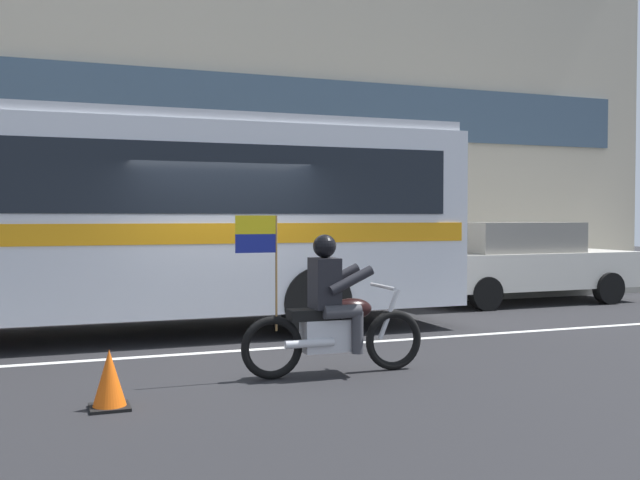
% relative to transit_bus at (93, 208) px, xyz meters
% --- Properties ---
extents(ground_plane, '(60.00, 60.00, 0.00)m').
position_rel_transit_bus_xyz_m(ground_plane, '(1.64, -1.19, -1.88)').
color(ground_plane, black).
extents(sidewalk_curb, '(28.00, 3.80, 0.15)m').
position_rel_transit_bus_xyz_m(sidewalk_curb, '(1.64, 3.91, -1.81)').
color(sidewalk_curb, gray).
rests_on(sidewalk_curb, ground_plane).
extents(lane_center_stripe, '(26.60, 0.14, 0.01)m').
position_rel_transit_bus_xyz_m(lane_center_stripe, '(1.64, -1.79, -1.88)').
color(lane_center_stripe, silver).
rests_on(lane_center_stripe, ground_plane).
extents(office_building_facade, '(28.00, 0.89, 12.64)m').
position_rel_transit_bus_xyz_m(office_building_facade, '(1.64, 6.20, 4.44)').
color(office_building_facade, '#B2A893').
rests_on(office_building_facade, ground_plane).
extents(transit_bus, '(10.97, 2.67, 3.22)m').
position_rel_transit_bus_xyz_m(transit_bus, '(0.00, 0.00, 0.00)').
color(transit_bus, silver).
rests_on(transit_bus, ground_plane).
extents(motorcycle_with_rider, '(2.20, 0.64, 1.78)m').
position_rel_transit_bus_xyz_m(motorcycle_with_rider, '(2.33, -3.56, -1.22)').
color(motorcycle_with_rider, black).
rests_on(motorcycle_with_rider, ground_plane).
extents(parked_sedan_curbside, '(4.69, 1.91, 1.64)m').
position_rel_transit_bus_xyz_m(parked_sedan_curbside, '(8.42, 1.39, -1.03)').
color(parked_sedan_curbside, silver).
rests_on(parked_sedan_curbside, ground_plane).
extents(traffic_cone, '(0.36, 0.36, 0.55)m').
position_rel_transit_bus_xyz_m(traffic_cone, '(-0.11, -4.18, -1.62)').
color(traffic_cone, '#EA590F').
rests_on(traffic_cone, ground_plane).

